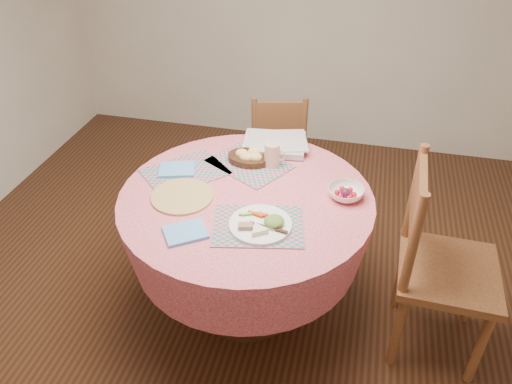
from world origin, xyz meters
TOP-DOWN VIEW (x-y plane):
  - ground at (0.00, 0.00)m, footprint 4.00×4.00m
  - dining_table at (0.00, 0.00)m, footprint 1.24×1.24m
  - chair_right at (0.93, -0.03)m, footprint 0.48×0.50m
  - chair_back at (-0.04, 1.04)m, footprint 0.47×0.46m
  - placemat_front at (0.11, -0.21)m, footprint 0.45×0.37m
  - placemat_left at (-0.36, 0.13)m, footprint 0.49×0.50m
  - placemat_back at (-0.05, 0.28)m, footprint 0.50×0.46m
  - wicker_trivet at (-0.30, -0.08)m, footprint 0.30×0.30m
  - napkin_near at (-0.19, -0.34)m, footprint 0.23×0.22m
  - napkin_far at (-0.40, 0.13)m, footprint 0.21×0.18m
  - dinner_plate at (0.13, -0.22)m, footprint 0.28×0.28m
  - bread_bowl at (-0.06, 0.30)m, footprint 0.23×0.23m
  - latte_mug at (0.07, 0.29)m, footprint 0.12×0.08m
  - fruit_bowl at (0.47, 0.10)m, footprint 0.19×0.19m
  - newspaper_stack at (0.04, 0.49)m, footprint 0.39×0.33m

SIDE VIEW (x-z plane):
  - ground at x=0.00m, z-range 0.00..0.00m
  - chair_back at x=-0.04m, z-range 0.02..0.87m
  - chair_right at x=0.93m, z-range 0.02..1.06m
  - dining_table at x=0.00m, z-range 0.18..0.93m
  - placemat_front at x=0.11m, z-range 0.75..0.76m
  - placemat_left at x=-0.36m, z-range 0.75..0.76m
  - placemat_back at x=-0.05m, z-range 0.75..0.76m
  - wicker_trivet at x=-0.30m, z-range 0.75..0.76m
  - napkin_near at x=-0.19m, z-range 0.75..0.76m
  - napkin_far at x=-0.40m, z-range 0.76..0.77m
  - dinner_plate at x=0.13m, z-range 0.75..0.80m
  - fruit_bowl at x=0.47m, z-range 0.75..0.80m
  - newspaper_stack at x=0.04m, z-range 0.76..0.80m
  - bread_bowl at x=-0.06m, z-range 0.75..0.82m
  - latte_mug at x=0.07m, z-range 0.76..0.88m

